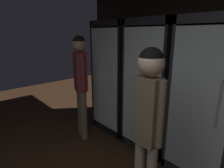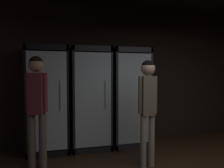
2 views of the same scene
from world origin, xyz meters
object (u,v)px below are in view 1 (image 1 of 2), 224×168
(cooler_far_left, at_px, (119,78))
(shopper_near, at_px, (148,116))
(shopper_far, at_px, (81,78))
(cooler_center, at_px, (209,101))
(cooler_left, at_px, (155,88))

(cooler_far_left, height_order, shopper_near, cooler_far_left)
(shopper_far, bearing_deg, cooler_center, 22.71)
(cooler_far_left, height_order, cooler_center, same)
(cooler_far_left, bearing_deg, shopper_near, -36.19)
(cooler_far_left, height_order, cooler_left, same)
(cooler_left, distance_m, cooler_center, 0.78)
(cooler_far_left, bearing_deg, shopper_far, -100.88)
(cooler_far_left, bearing_deg, cooler_center, -0.06)
(cooler_left, relative_size, cooler_center, 1.00)
(cooler_left, xyz_separation_m, shopper_near, (0.71, -1.09, 0.12))
(cooler_far_left, xyz_separation_m, cooler_center, (1.57, -0.00, 0.00))
(cooler_left, distance_m, shopper_far, 1.17)
(cooler_center, relative_size, shopper_near, 1.18)
(shopper_near, bearing_deg, shopper_far, 167.00)
(shopper_near, bearing_deg, cooler_far_left, 143.81)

